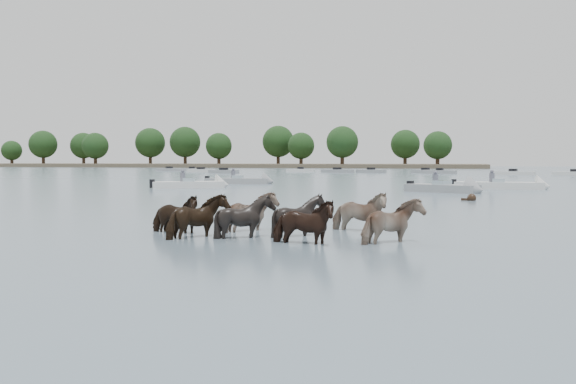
# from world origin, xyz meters

# --- Properties ---
(ground) EXTENTS (400.00, 400.00, 0.00)m
(ground) POSITION_xyz_m (0.00, 0.00, 0.00)
(ground) COLOR slate
(ground) RESTS_ON ground
(shoreline) EXTENTS (160.00, 30.00, 1.00)m
(shoreline) POSITION_xyz_m (-70.00, 150.00, 0.50)
(shoreline) COLOR #4C4233
(shoreline) RESTS_ON ground
(pony_herd) EXTENTS (7.47, 3.81, 1.39)m
(pony_herd) POSITION_xyz_m (0.08, 0.33, 0.41)
(pony_herd) COLOR black
(pony_herd) RESTS_ON ground
(swimming_pony) EXTENTS (0.72, 0.44, 0.44)m
(swimming_pony) POSITION_xyz_m (4.93, 16.36, 0.10)
(swimming_pony) COLOR black
(swimming_pony) RESTS_ON ground
(motorboat_a) EXTENTS (5.40, 4.31, 1.92)m
(motorboat_a) POSITION_xyz_m (-13.55, 24.84, 0.23)
(motorboat_a) COLOR silver
(motorboat_a) RESTS_ON ground
(motorboat_b) EXTENTS (5.12, 3.55, 1.92)m
(motorboat_b) POSITION_xyz_m (3.93, 23.75, 0.23)
(motorboat_b) COLOR gray
(motorboat_b) RESTS_ON ground
(motorboat_c) EXTENTS (6.50, 1.78, 1.92)m
(motorboat_c) POSITION_xyz_m (7.61, 29.53, 0.22)
(motorboat_c) COLOR silver
(motorboat_c) RESTS_ON ground
(motorboat_f) EXTENTS (5.93, 2.65, 1.92)m
(motorboat_f) POSITION_xyz_m (-12.96, 33.06, 0.22)
(motorboat_f) COLOR gray
(motorboat_f) RESTS_ON ground
(distant_flotilla) EXTENTS (103.68, 26.49, 0.93)m
(distant_flotilla) POSITION_xyz_m (0.78, 78.12, 0.26)
(distant_flotilla) COLOR gray
(distant_flotilla) RESTS_ON ground
(treeline) EXTENTS (143.20, 23.11, 12.29)m
(treeline) POSITION_xyz_m (-71.52, 151.11, 6.84)
(treeline) COLOR #382619
(treeline) RESTS_ON ground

